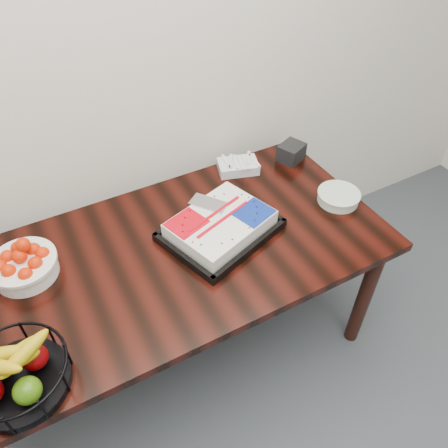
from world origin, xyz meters
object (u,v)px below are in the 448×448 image
tangerine_bowl (22,262)px  fruit_basket (16,374)px  table (174,265)px  napkin_box (291,152)px  plate_stack (338,197)px  cake_tray (221,226)px

tangerine_bowl → fruit_basket: size_ratio=0.79×
table → napkin_box: size_ratio=14.52×
fruit_basket → plate_stack: bearing=8.8°
table → tangerine_bowl: 0.59m
cake_tray → fruit_basket: bearing=-161.1°
cake_tray → napkin_box: cake_tray is taller
table → napkin_box: (0.80, 0.30, 0.13)m
plate_stack → fruit_basket: bearing=-171.2°
table → plate_stack: size_ratio=9.19×
napkin_box → cake_tray: bearing=-152.2°
table → plate_stack: bearing=-5.6°
cake_tray → fruit_basket: 0.92m
plate_stack → table: bearing=174.4°
napkin_box → plate_stack: bearing=-90.0°
cake_tray → napkin_box: 0.65m
fruit_basket → plate_stack: 1.47m
table → fruit_basket: 0.73m
tangerine_bowl → plate_stack: (1.35, -0.24, -0.05)m
tangerine_bowl → fruit_basket: 0.47m
table → napkin_box: napkin_box is taller
cake_tray → plate_stack: 0.58m
table → tangerine_bowl: bearing=163.9°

